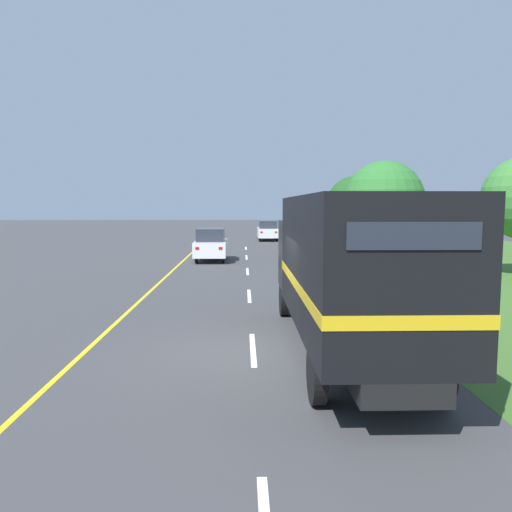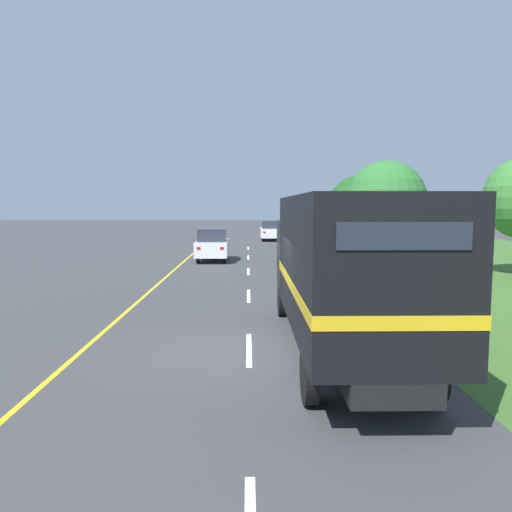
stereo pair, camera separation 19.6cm
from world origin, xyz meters
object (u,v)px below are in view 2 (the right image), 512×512
Objects in this scene: lead_car_white_ahead at (270,230)px; roadside_tree_far at (357,204)px; highway_sign at (432,238)px; roadside_tree_mid at (386,201)px; lead_car_white at (213,245)px; horse_trailer_truck at (342,267)px.

lead_car_white_ahead is 0.82× the size of roadside_tree_far.
highway_sign is 0.53× the size of roadside_tree_mid.
highway_sign is at bearing -52.03° from lead_car_white.
roadside_tree_far is (1.49, 19.17, 1.23)m from highway_sign.
lead_car_white_ahead is at bearing 110.26° from roadside_tree_mid.
lead_car_white_ahead is 17.63m from roadside_tree_mid.
roadside_tree_far reaches higher than lead_car_white_ahead.
lead_car_white is at bearing 102.39° from horse_trailer_truck.
lead_car_white_ahead is at bearing 124.54° from roadside_tree_far.
lead_car_white is 1.24× the size of highway_sign.
lead_car_white_ahead is at bearing 76.33° from lead_car_white.
roadside_tree_mid is 1.08× the size of roadside_tree_far.
roadside_tree_far is at bearing -55.46° from lead_car_white_ahead.
lead_car_white is at bearing 127.97° from highway_sign.
lead_car_white is 0.72× the size of roadside_tree_far.
highway_sign is (8.62, -11.05, 1.11)m from lead_car_white.
horse_trailer_truck is 19.87m from roadside_tree_mid.
roadside_tree_mid reaches higher than horse_trailer_truck.
lead_car_white is 13.18m from roadside_tree_far.
roadside_tree_mid is at bearing 72.04° from horse_trailer_truck.
lead_car_white is 17.35m from lead_car_white_ahead.
roadside_tree_mid is 7.64m from roadside_tree_far.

